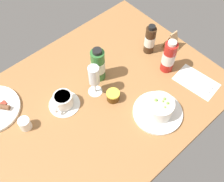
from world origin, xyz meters
TOP-DOWN VIEW (x-y plane):
  - ground_plane at (0.00, 0.00)cm, footprint 110.00×84.00cm
  - porridge_bowl at (12.88, -23.66)cm, footprint 21.68×21.68cm
  - cutlery_setting at (38.95, -23.95)cm, footprint 14.53×20.99cm
  - coffee_cup at (-14.80, 6.91)cm, footprint 13.88×13.88cm
  - creamer_jug at (-33.19, 8.74)cm, footprint 5.13×5.78cm
  - wine_glass at (-0.32, 3.24)cm, footprint 6.56×6.56cm
  - jam_jar at (3.36, -5.22)cm, footprint 6.00×6.00cm
  - sauce_bottle_green at (6.76, 8.72)cm, footprint 6.46×6.46cm
  - sauce_bottle_brown at (36.37, 4.56)cm, footprint 5.20×5.20cm
  - sauce_bottle_red at (34.34, -9.33)cm, footprint 6.08×6.08cm
  - menu_card at (45.93, -1.70)cm, footprint 4.69×8.23cm

SIDE VIEW (x-z plane):
  - ground_plane at x=0.00cm, z-range -3.00..0.00cm
  - cutlery_setting at x=38.95cm, z-range -0.20..0.70cm
  - jam_jar at x=3.36cm, z-range 0.03..4.88cm
  - creamer_jug at x=-33.19cm, z-range -0.19..5.74cm
  - coffee_cup at x=-14.80cm, z-range -0.28..6.63cm
  - porridge_bowl at x=12.88cm, z-range -0.80..8.41cm
  - menu_card at x=45.93cm, z-range -0.07..10.74cm
  - sauce_bottle_brown at x=36.37cm, z-range -0.66..15.93cm
  - sauce_bottle_red at x=34.34cm, z-range -0.64..17.64cm
  - sauce_bottle_green at x=6.76cm, z-range -0.65..17.81cm
  - wine_glass at x=-0.32cm, z-range 2.61..19.62cm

